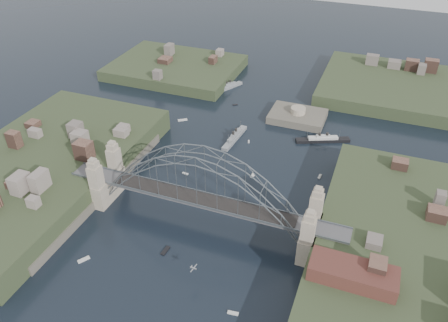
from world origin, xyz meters
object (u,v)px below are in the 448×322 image
Objects in this scene: fort_island at (297,120)px; naval_cruiser_near at (235,137)px; naval_cruiser_far at (228,87)px; bridge at (201,188)px; ocean_liner at (323,140)px; wharf_shed at (353,274)px.

fort_island is 30.00m from naval_cruiser_near.
naval_cruiser_near is 44.36m from naval_cruiser_far.
bridge is 5.65× the size of naval_cruiser_far.
fort_island is at bearing 51.61° from naval_cruiser_near.
naval_cruiser_far is 57.69m from ocean_liner.
wharf_shed is at bearing -55.96° from naval_cruiser_far.
ocean_liner is (12.81, -13.02, 1.11)m from fort_island.
bridge is 63.21m from ocean_liner.
fort_island is (12.00, 70.00, -12.66)m from bridge.
wharf_shed is at bearing -69.15° from fort_island.
naval_cruiser_far is (-68.34, 101.17, -9.18)m from wharf_shed.
wharf_shed is 74.11m from ocean_liner.
bridge is 4.28× the size of ocean_liner.
fort_island is 1.20× the size of naval_cruiser_near.
wharf_shed reaches higher than fort_island.
bridge is at bearing -81.91° from naval_cruiser_near.
naval_cruiser_far is (-24.34, 87.17, -11.50)m from bridge.
ocean_liner is at bearing -31.56° from naval_cruiser_far.
wharf_shed is at bearing -74.87° from ocean_liner.
bridge is 4.20× the size of wharf_shed.
bridge is 4.57× the size of naval_cruiser_near.
fort_island reaches higher than naval_cruiser_far.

